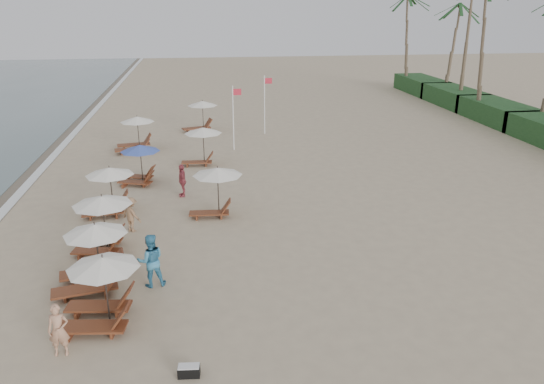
{
  "coord_description": "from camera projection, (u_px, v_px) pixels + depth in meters",
  "views": [
    {
      "loc": [
        -2.08,
        -16.89,
        9.06
      ],
      "look_at": [
        1.0,
        4.4,
        1.3
      ],
      "focal_mm": 34.53,
      "sensor_mm": 36.0,
      "label": 1
    }
  ],
  "objects": [
    {
      "name": "inland_station_2",
      "position": [
        199.0,
        114.0,
        39.09
      ],
      "size": [
        2.84,
        2.24,
        2.22
      ],
      "color": "brown",
      "rests_on": "ground"
    },
    {
      "name": "lounger_station_3",
      "position": [
        107.0,
        190.0,
        23.63
      ],
      "size": [
        2.48,
        2.16,
        2.18
      ],
      "color": "brown",
      "rests_on": "ground"
    },
    {
      "name": "inland_station_0",
      "position": [
        214.0,
        185.0,
        23.24
      ],
      "size": [
        2.55,
        2.24,
        2.22
      ],
      "color": "brown",
      "rests_on": "ground"
    },
    {
      "name": "lounger_station_5",
      "position": [
        134.0,
        136.0,
        33.8
      ],
      "size": [
        2.71,
        2.29,
        2.27
      ],
      "color": "brown",
      "rests_on": "ground"
    },
    {
      "name": "lounger_station_4",
      "position": [
        138.0,
        164.0,
        27.64
      ],
      "size": [
        2.39,
        2.19,
        2.11
      ],
      "color": "brown",
      "rests_on": "ground"
    },
    {
      "name": "foam_line",
      "position": [
        22.0,
        190.0,
        26.87
      ],
      "size": [
        0.5,
        140.0,
        0.02
      ],
      "primitive_type": "cube",
      "color": "white",
      "rests_on": "ground"
    },
    {
      "name": "flag_pole_far",
      "position": [
        265.0,
        102.0,
        37.9
      ],
      "size": [
        0.6,
        0.08,
        4.26
      ],
      "color": "silver",
      "rests_on": "ground"
    },
    {
      "name": "ground",
      "position": [
        262.0,
        267.0,
        19.08
      ],
      "size": [
        160.0,
        160.0,
        0.0
      ],
      "primitive_type": "plane",
      "color": "tan",
      "rests_on": "ground"
    },
    {
      "name": "lounger_station_0",
      "position": [
        98.0,
        293.0,
        15.37
      ],
      "size": [
        2.55,
        2.13,
        2.2
      ],
      "color": "brown",
      "rests_on": "ground"
    },
    {
      "name": "lounger_station_1",
      "position": [
        90.0,
        260.0,
        17.4
      ],
      "size": [
        2.64,
        2.36,
        2.3
      ],
      "color": "brown",
      "rests_on": "ground"
    },
    {
      "name": "duffel_bag",
      "position": [
        189.0,
        371.0,
        13.45
      ],
      "size": [
        0.59,
        0.33,
        0.32
      ],
      "color": "black",
      "rests_on": "ground"
    },
    {
      "name": "beachgoer_far_a",
      "position": [
        182.0,
        180.0,
        25.86
      ],
      "size": [
        0.48,
        1.0,
        1.66
      ],
      "primitive_type": "imported",
      "rotation": [
        0.0,
        0.0,
        4.79
      ],
      "color": "#B24752",
      "rests_on": "ground"
    },
    {
      "name": "inland_station_1",
      "position": [
        201.0,
        141.0,
        30.75
      ],
      "size": [
        2.55,
        2.24,
        2.22
      ],
      "color": "brown",
      "rests_on": "ground"
    },
    {
      "name": "lounger_station_2",
      "position": [
        100.0,
        222.0,
        19.94
      ],
      "size": [
        2.46,
        2.26,
        2.26
      ],
      "color": "brown",
      "rests_on": "ground"
    },
    {
      "name": "beachgoer_mid_a",
      "position": [
        151.0,
        260.0,
        17.55
      ],
      "size": [
        1.02,
        0.85,
        1.88
      ],
      "primitive_type": "imported",
      "rotation": [
        0.0,
        0.0,
        3.31
      ],
      "color": "teal",
      "rests_on": "ground"
    },
    {
      "name": "beachgoer_near",
      "position": [
        59.0,
        330.0,
        14.09
      ],
      "size": [
        0.57,
        0.38,
        1.54
      ],
      "primitive_type": "imported",
      "rotation": [
        0.0,
        0.0,
        0.02
      ],
      "color": "tan",
      "rests_on": "ground"
    },
    {
      "name": "flag_pole_near",
      "position": [
        234.0,
        115.0,
        33.62
      ],
      "size": [
        0.6,
        0.08,
        4.18
      ],
      "color": "silver",
      "rests_on": "ground"
    },
    {
      "name": "beachgoer_mid_b",
      "position": [
        131.0,
        214.0,
        21.86
      ],
      "size": [
        1.11,
        1.06,
        1.51
      ],
      "primitive_type": "imported",
      "rotation": [
        0.0,
        0.0,
        2.43
      ],
      "color": "#896446",
      "rests_on": "ground"
    }
  ]
}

